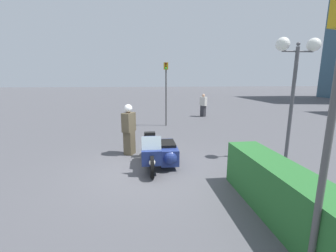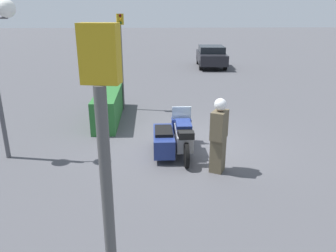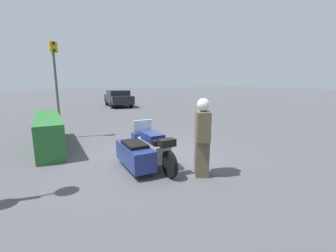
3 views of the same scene
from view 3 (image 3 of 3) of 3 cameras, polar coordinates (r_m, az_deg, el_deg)
The scene contains 6 objects.
ground_plane at distance 6.74m, azimuth -4.93°, elevation -8.38°, with size 160.00×160.00×0.00m, color #4C4C51.
police_motorcycle at distance 6.09m, azimuth -6.54°, elevation -5.92°, with size 2.56×1.15×1.16m.
officer_rider at distance 5.38m, azimuth 8.73°, elevation -2.47°, with size 0.60×0.52×1.88m.
hedge_bush_curbside at distance 8.83m, azimuth -28.01°, elevation -1.32°, with size 3.94×0.78×1.09m, color #28662D.
traffic_light_near at distance 9.88m, azimuth -26.61°, elevation 11.03°, with size 0.22×0.29×3.74m.
parked_car_background at distance 21.55m, azimuth -12.54°, elevation 7.01°, with size 4.61×2.21×1.50m.
Camera 3 is at (-5.84, 2.52, 2.24)m, focal length 24.00 mm.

